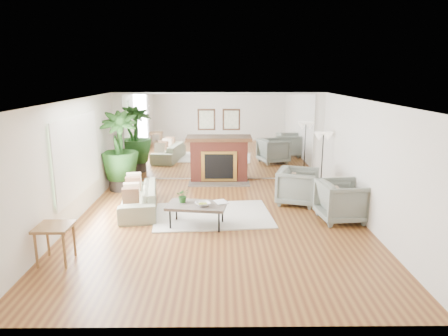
{
  "coord_description": "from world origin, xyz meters",
  "views": [
    {
      "loc": [
        0.04,
        -7.8,
        3.03
      ],
      "look_at": [
        0.12,
        0.6,
        1.02
      ],
      "focal_mm": 32.0,
      "sensor_mm": 36.0,
      "label": 1
    }
  ],
  "objects_px": {
    "fireplace": "(219,159)",
    "armchair_back": "(298,186)",
    "side_table": "(54,231)",
    "armchair_front": "(342,201)",
    "coffee_table": "(197,206)",
    "sofa": "(139,198)",
    "potted_ficus": "(119,149)",
    "floor_lamp": "(323,141)"
  },
  "relations": [
    {
      "from": "potted_ficus",
      "to": "floor_lamp",
      "type": "bearing_deg",
      "value": -0.79
    },
    {
      "from": "armchair_front",
      "to": "potted_ficus",
      "type": "xyz_separation_m",
      "value": [
        -5.18,
        2.32,
        0.68
      ]
    },
    {
      "from": "coffee_table",
      "to": "sofa",
      "type": "height_order",
      "value": "sofa"
    },
    {
      "from": "potted_ficus",
      "to": "floor_lamp",
      "type": "distance_m",
      "value": 5.3
    },
    {
      "from": "coffee_table",
      "to": "potted_ficus",
      "type": "bearing_deg",
      "value": 129.42
    },
    {
      "from": "coffee_table",
      "to": "side_table",
      "type": "xyz_separation_m",
      "value": [
        -2.21,
        -1.54,
        0.1
      ]
    },
    {
      "from": "sofa",
      "to": "side_table",
      "type": "distance_m",
      "value": 2.66
    },
    {
      "from": "fireplace",
      "to": "armchair_front",
      "type": "relative_size",
      "value": 2.19
    },
    {
      "from": "potted_ficus",
      "to": "floor_lamp",
      "type": "relative_size",
      "value": 1.35
    },
    {
      "from": "armchair_front",
      "to": "fireplace",
      "type": "bearing_deg",
      "value": 33.21
    },
    {
      "from": "fireplace",
      "to": "armchair_front",
      "type": "bearing_deg",
      "value": -50.66
    },
    {
      "from": "fireplace",
      "to": "side_table",
      "type": "relative_size",
      "value": 3.24
    },
    {
      "from": "sofa",
      "to": "potted_ficus",
      "type": "relative_size",
      "value": 0.95
    },
    {
      "from": "armchair_back",
      "to": "side_table",
      "type": "distance_m",
      "value": 5.41
    },
    {
      "from": "side_table",
      "to": "armchair_front",
      "type": "bearing_deg",
      "value": 19.47
    },
    {
      "from": "armchair_back",
      "to": "armchair_front",
      "type": "distance_m",
      "value": 1.33
    },
    {
      "from": "armchair_front",
      "to": "coffee_table",
      "type": "bearing_deg",
      "value": 89.71
    },
    {
      "from": "armchair_back",
      "to": "side_table",
      "type": "xyz_separation_m",
      "value": [
        -4.52,
        -2.98,
        0.11
      ]
    },
    {
      "from": "armchair_back",
      "to": "potted_ficus",
      "type": "height_order",
      "value": "potted_ficus"
    },
    {
      "from": "coffee_table",
      "to": "side_table",
      "type": "relative_size",
      "value": 1.99
    },
    {
      "from": "coffee_table",
      "to": "armchair_front",
      "type": "height_order",
      "value": "armchair_front"
    },
    {
      "from": "sofa",
      "to": "potted_ficus",
      "type": "distance_m",
      "value": 2.02
    },
    {
      "from": "sofa",
      "to": "fireplace",
      "type": "bearing_deg",
      "value": 135.37
    },
    {
      "from": "coffee_table",
      "to": "armchair_back",
      "type": "bearing_deg",
      "value": 31.94
    },
    {
      "from": "armchair_front",
      "to": "side_table",
      "type": "height_order",
      "value": "armchair_front"
    },
    {
      "from": "side_table",
      "to": "fireplace",
      "type": "bearing_deg",
      "value": 62.05
    },
    {
      "from": "fireplace",
      "to": "floor_lamp",
      "type": "height_order",
      "value": "fireplace"
    },
    {
      "from": "potted_ficus",
      "to": "floor_lamp",
      "type": "height_order",
      "value": "potted_ficus"
    },
    {
      "from": "fireplace",
      "to": "armchair_back",
      "type": "xyz_separation_m",
      "value": [
        1.87,
        -2.02,
        -0.24
      ]
    },
    {
      "from": "fireplace",
      "to": "floor_lamp",
      "type": "bearing_deg",
      "value": -18.37
    },
    {
      "from": "sofa",
      "to": "potted_ficus",
      "type": "xyz_separation_m",
      "value": [
        -0.8,
        1.67,
        0.82
      ]
    },
    {
      "from": "armchair_back",
      "to": "potted_ficus",
      "type": "xyz_separation_m",
      "value": [
        -4.47,
        1.19,
        0.69
      ]
    },
    {
      "from": "coffee_table",
      "to": "potted_ficus",
      "type": "xyz_separation_m",
      "value": [
        -2.16,
        2.63,
        0.68
      ]
    },
    {
      "from": "sofa",
      "to": "side_table",
      "type": "xyz_separation_m",
      "value": [
        -0.85,
        -2.51,
        0.24
      ]
    },
    {
      "from": "floor_lamp",
      "to": "sofa",
      "type": "bearing_deg",
      "value": -160.51
    },
    {
      "from": "fireplace",
      "to": "sofa",
      "type": "height_order",
      "value": "fireplace"
    },
    {
      "from": "potted_ficus",
      "to": "fireplace",
      "type": "bearing_deg",
      "value": 17.58
    },
    {
      "from": "armchair_back",
      "to": "fireplace",
      "type": "bearing_deg",
      "value": 61.17
    },
    {
      "from": "armchair_back",
      "to": "armchair_front",
      "type": "relative_size",
      "value": 0.99
    },
    {
      "from": "fireplace",
      "to": "armchair_back",
      "type": "distance_m",
      "value": 2.76
    },
    {
      "from": "fireplace",
      "to": "coffee_table",
      "type": "distance_m",
      "value": 3.49
    },
    {
      "from": "side_table",
      "to": "floor_lamp",
      "type": "bearing_deg",
      "value": 37.45
    }
  ]
}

